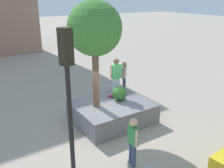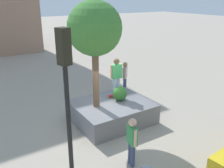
{
  "view_description": "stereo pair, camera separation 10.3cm",
  "coord_description": "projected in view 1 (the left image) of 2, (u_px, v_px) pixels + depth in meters",
  "views": [
    {
      "loc": [
        5.22,
        8.4,
        5.43
      ],
      "look_at": [
        -0.28,
        -0.1,
        1.79
      ],
      "focal_mm": 39.54,
      "sensor_mm": 36.0,
      "label": 1
    },
    {
      "loc": [
        5.13,
        8.46,
        5.43
      ],
      "look_at": [
        -0.28,
        -0.1,
        1.79
      ],
      "focal_mm": 39.54,
      "sensor_mm": 36.0,
      "label": 2
    }
  ],
  "objects": [
    {
      "name": "traffic_light_corner",
      "position": [
        69.0,
        93.0,
        5.9
      ],
      "size": [
        0.37,
        0.33,
        4.78
      ],
      "color": "black",
      "rests_on": "ground"
    },
    {
      "name": "skateboarder",
      "position": [
        116.0,
        74.0,
        11.4
      ],
      "size": [
        0.6,
        0.28,
        1.79
      ],
      "color": "#8C9EB7",
      "rests_on": "skateboard"
    },
    {
      "name": "ground_plane",
      "position": [
        108.0,
        123.0,
        11.14
      ],
      "size": [
        120.0,
        120.0,
        0.0
      ],
      "primitive_type": "plane",
      "color": "#9E9384"
    },
    {
      "name": "skateboard",
      "position": [
        116.0,
        95.0,
        11.76
      ],
      "size": [
        0.83,
        0.37,
        0.07
      ],
      "color": "#A51E1E",
      "rests_on": "planter_ledge"
    },
    {
      "name": "planter_ledge",
      "position": [
        112.0,
        112.0,
        11.21
      ],
      "size": [
        3.31,
        2.76,
        0.89
      ],
      "primitive_type": "cube",
      "color": "slate",
      "rests_on": "ground"
    },
    {
      "name": "passerby_with_bag",
      "position": [
        133.0,
        139.0,
        8.08
      ],
      "size": [
        0.3,
        0.58,
        1.75
      ],
      "color": "navy",
      "rests_on": "ground"
    },
    {
      "name": "boxwood_shrub",
      "position": [
        120.0,
        94.0,
        11.24
      ],
      "size": [
        0.66,
        0.66,
        0.66
      ],
      "primitive_type": "sphere",
      "color": "#2D6628",
      "rests_on": "planter_ledge"
    },
    {
      "name": "pedestrian_crossing",
      "position": [
        124.0,
        75.0,
        14.53
      ],
      "size": [
        0.49,
        0.48,
        1.79
      ],
      "color": "navy",
      "rests_on": "ground"
    },
    {
      "name": "plaza_tree",
      "position": [
        95.0,
        29.0,
        9.65
      ],
      "size": [
        2.2,
        2.2,
        4.43
      ],
      "color": "brown",
      "rests_on": "planter_ledge"
    }
  ]
}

